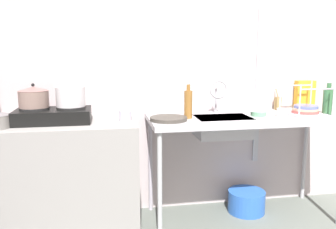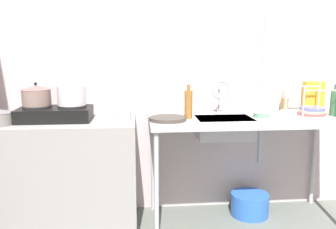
# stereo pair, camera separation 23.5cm
# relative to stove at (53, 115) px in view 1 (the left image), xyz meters

# --- Properties ---
(wall_back) EXTENTS (5.35, 0.10, 2.63)m
(wall_back) POSITION_rel_stove_xyz_m (1.68, 0.36, 0.37)
(wall_back) COLOR #C1B2B2
(wall_back) RESTS_ON ground
(wall_metal_strip) EXTENTS (0.05, 0.01, 2.11)m
(wall_metal_strip) POSITION_rel_stove_xyz_m (1.76, 0.30, 0.50)
(wall_metal_strip) COLOR #B4B3B9
(counter_concrete) EXTENTS (1.13, 0.63, 0.89)m
(counter_concrete) POSITION_rel_stove_xyz_m (0.05, 0.00, -0.50)
(counter_concrete) COLOR gray
(counter_concrete) RESTS_ON ground
(counter_sink) EXTENTS (1.57, 0.63, 0.89)m
(counter_sink) POSITION_rel_stove_xyz_m (1.51, -0.00, -0.12)
(counter_sink) COLOR #B4B3B9
(counter_sink) RESTS_ON ground
(stove) EXTENTS (0.55, 0.32, 0.12)m
(stove) POSITION_rel_stove_xyz_m (0.00, 0.00, 0.00)
(stove) COLOR black
(stove) RESTS_ON counter_concrete
(pot_on_left_burner) EXTENTS (0.22, 0.22, 0.18)m
(pot_on_left_burner) POSITION_rel_stove_xyz_m (-0.13, 0.00, 0.14)
(pot_on_left_burner) COLOR #7E675D
(pot_on_left_burner) RESTS_ON stove
(pot_on_right_burner) EXTENTS (0.21, 0.21, 0.15)m
(pot_on_right_burner) POSITION_rel_stove_xyz_m (0.13, 0.00, 0.14)
(pot_on_right_burner) COLOR silver
(pot_on_right_burner) RESTS_ON stove
(percolator) EXTENTS (0.09, 0.09, 0.17)m
(percolator) POSITION_rel_stove_xyz_m (0.53, -0.02, 0.03)
(percolator) COLOR #B9B8CB
(percolator) RESTS_ON counter_concrete
(sink_basin) EXTENTS (0.44, 0.31, 0.16)m
(sink_basin) POSITION_rel_stove_xyz_m (1.32, -0.01, -0.14)
(sink_basin) COLOR #B4B3B9
(sink_basin) RESTS_ON counter_sink
(faucet) EXTENTS (0.16, 0.09, 0.29)m
(faucet) POSITION_rel_stove_xyz_m (1.32, 0.11, 0.14)
(faucet) COLOR #B4B3B9
(faucet) RESTS_ON counter_sink
(frying_pan) EXTENTS (0.29, 0.29, 0.03)m
(frying_pan) POSITION_rel_stove_xyz_m (0.86, -0.07, -0.04)
(frying_pan) COLOR #3D3932
(frying_pan) RESTS_ON counter_sink
(dish_rack) EXTENTS (0.31, 0.34, 0.27)m
(dish_rack) POSITION_rel_stove_xyz_m (2.05, -0.01, -0.02)
(dish_rack) COLOR #BEB4BE
(dish_rack) RESTS_ON counter_sink
(cup_by_rack) EXTENTS (0.06, 0.06, 0.07)m
(cup_by_rack) POSITION_rel_stove_xyz_m (1.80, -0.07, -0.02)
(cup_by_rack) COLOR white
(cup_by_rack) RESTS_ON counter_sink
(small_bowl_on_drainboard) EXTENTS (0.13, 0.13, 0.04)m
(small_bowl_on_drainboard) POSITION_rel_stove_xyz_m (1.63, -0.01, -0.04)
(small_bowl_on_drainboard) COLOR #619673
(small_bowl_on_drainboard) RESTS_ON counter_sink
(bottle_by_sink) EXTENTS (0.07, 0.07, 0.27)m
(bottle_by_sink) POSITION_rel_stove_xyz_m (1.03, -0.01, 0.06)
(bottle_by_sink) COLOR brown
(bottle_by_sink) RESTS_ON counter_sink
(bottle_by_rack) EXTENTS (0.08, 0.08, 0.27)m
(bottle_by_rack) POSITION_rel_stove_xyz_m (2.22, -0.06, 0.06)
(bottle_by_rack) COLOR #35663C
(bottle_by_rack) RESTS_ON counter_sink
(cereal_box) EXTENTS (0.18, 0.07, 0.26)m
(cereal_box) POSITION_rel_stove_xyz_m (2.20, 0.26, 0.07)
(cereal_box) COLOR orange
(cereal_box) RESTS_ON counter_sink
(utensil_jar) EXTENTS (0.07, 0.07, 0.19)m
(utensil_jar) POSITION_rel_stove_xyz_m (1.94, 0.26, 0.00)
(utensil_jar) COLOR olive
(utensil_jar) RESTS_ON counter_sink
(bucket_on_floor) EXTENTS (0.33, 0.33, 0.19)m
(bucket_on_floor) POSITION_rel_stove_xyz_m (1.60, 0.08, -0.85)
(bucket_on_floor) COLOR blue
(bucket_on_floor) RESTS_ON ground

